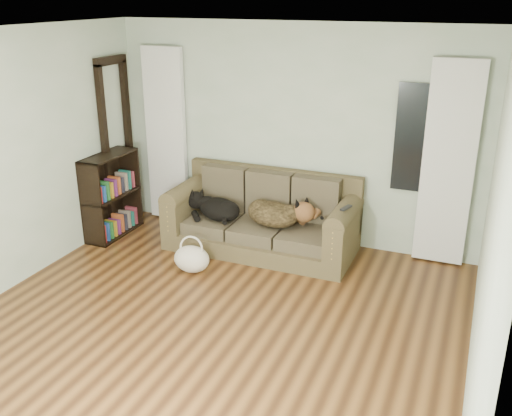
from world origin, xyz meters
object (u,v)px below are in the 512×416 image
at_px(sofa, 261,214).
at_px(dog_shepherd, 277,214).
at_px(bookshelf, 112,197).
at_px(dog_black_lab, 216,208).
at_px(tote_bag, 192,258).

xyz_separation_m(sofa, dog_shepherd, (0.20, -0.02, 0.04)).
distance_m(sofa, bookshelf, 1.92).
distance_m(sofa, dog_shepherd, 0.21).
xyz_separation_m(sofa, dog_black_lab, (-0.54, -0.09, 0.03)).
xyz_separation_m(sofa, bookshelf, (-1.90, -0.28, 0.05)).
height_order(tote_bag, bookshelf, bookshelf).
distance_m(dog_black_lab, dog_shepherd, 0.75).
xyz_separation_m(dog_black_lab, dog_shepherd, (0.74, 0.07, 0.01)).
bearing_deg(dog_shepherd, bookshelf, 23.88).
distance_m(tote_bag, bookshelf, 1.56).
height_order(sofa, tote_bag, sofa).
bearing_deg(tote_bag, sofa, 59.85).
relative_size(dog_shepherd, bookshelf, 0.65).
bearing_deg(dog_black_lab, sofa, 36.02).
bearing_deg(sofa, dog_black_lab, -171.02).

